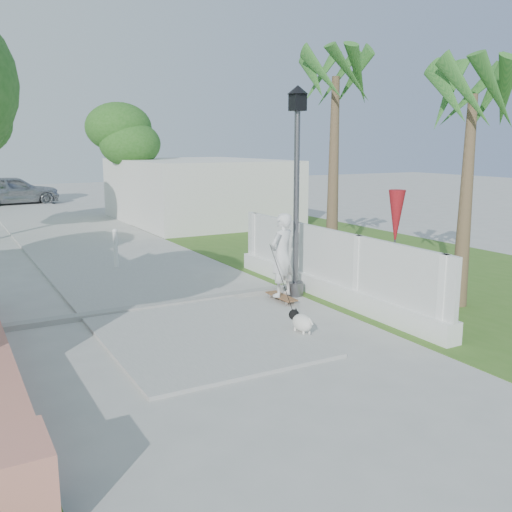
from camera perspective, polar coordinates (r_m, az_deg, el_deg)
ground at (r=6.78m, az=8.80°, el=-17.77°), size 90.00×90.00×0.00m
path_strip at (r=25.13m, az=-20.33°, el=3.09°), size 3.20×36.00×0.06m
curb at (r=11.72m, az=-9.48°, el=-4.90°), size 6.50×0.25×0.10m
grass_right at (r=16.89m, az=11.02°, el=-0.16°), size 8.00×20.00×0.01m
lattice_fence at (r=12.29m, az=7.17°, el=-1.71°), size 0.35×7.00×1.50m
building_right at (r=24.71m, az=-5.84°, el=6.56°), size 6.00×8.00×2.60m
street_lamp at (r=12.13m, az=4.07°, el=7.18°), size 0.44×0.44×4.44m
bollard at (r=15.39m, az=-13.87°, el=0.81°), size 0.14×0.14×1.09m
patio_umbrella at (r=12.59m, az=13.82°, el=3.64°), size 0.36×0.36×2.30m
tree_path_right at (r=25.58m, az=-13.59°, el=11.39°), size 3.00×3.00×4.79m
palm_far at (r=13.95m, az=7.96°, el=16.08°), size 1.80×1.80×5.30m
palm_near at (r=12.04m, az=20.83°, el=13.75°), size 1.80×1.80×4.70m
skateboarder at (r=11.21m, az=2.59°, el=-1.34°), size 1.20×2.29×1.86m
dog at (r=9.98m, az=4.51°, el=-6.54°), size 0.34×0.63×0.43m
parked_car at (r=33.57m, az=-23.11°, el=6.07°), size 4.82×2.31×1.59m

